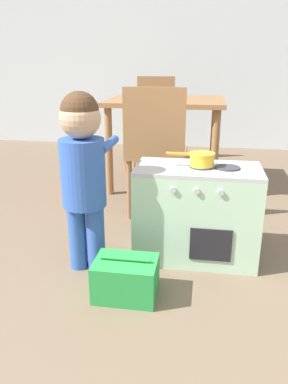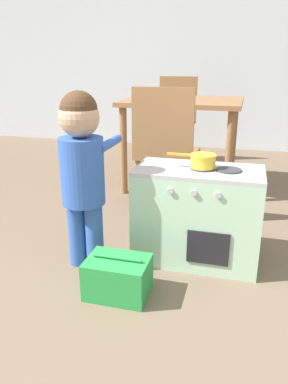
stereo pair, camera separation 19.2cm
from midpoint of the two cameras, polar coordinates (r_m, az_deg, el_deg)
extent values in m
cube|color=silver|center=(4.69, 5.42, 22.75)|extent=(10.00, 0.06, 2.60)
cube|color=#B2DBB7|center=(1.99, 5.23, -3.52)|extent=(0.64, 0.34, 0.48)
cube|color=#B7BABC|center=(1.91, 5.46, 3.47)|extent=(0.64, 0.34, 0.02)
cylinder|color=#38383D|center=(1.90, 5.95, 3.85)|extent=(0.13, 0.13, 0.01)
cylinder|color=#38383D|center=(1.90, 9.80, 3.65)|extent=(0.13, 0.13, 0.01)
cube|color=black|center=(1.87, 7.21, -8.09)|extent=(0.20, 0.01, 0.17)
cylinder|color=#B2B2B7|center=(1.77, 1.39, 0.25)|extent=(0.03, 0.01, 0.03)
cylinder|color=#B2B2B7|center=(1.76, 4.99, 0.06)|extent=(0.03, 0.01, 0.03)
cylinder|color=#B2B2B7|center=(1.76, 8.62, -0.13)|extent=(0.03, 0.01, 0.03)
cylinder|color=yellow|center=(1.89, 5.99, 4.94)|extent=(0.12, 0.12, 0.07)
cylinder|color=yellow|center=(1.89, 6.02, 5.75)|extent=(0.13, 0.13, 0.01)
cylinder|color=orange|center=(1.90, 2.33, 5.79)|extent=(0.12, 0.02, 0.02)
cylinder|color=#335BB7|center=(1.95, -12.89, -6.66)|extent=(0.09, 0.09, 0.35)
cylinder|color=#335BB7|center=(1.92, -10.21, -6.93)|extent=(0.09, 0.09, 0.35)
cylinder|color=#335BB7|center=(1.82, -12.27, 2.80)|extent=(0.21, 0.21, 0.33)
sphere|color=tan|center=(1.76, -12.87, 10.89)|extent=(0.19, 0.19, 0.19)
sphere|color=#4C331E|center=(1.76, -12.95, 11.96)|extent=(0.17, 0.17, 0.17)
cylinder|color=#335BB7|center=(1.94, -13.81, 7.23)|extent=(0.04, 0.26, 0.04)
cylinder|color=#335BB7|center=(1.87, -8.34, 7.17)|extent=(0.04, 0.26, 0.04)
cube|color=green|center=(1.73, -6.04, -13.04)|extent=(0.28, 0.21, 0.18)
cylinder|color=green|center=(1.68, -6.16, -10.21)|extent=(0.22, 0.02, 0.02)
cube|color=olive|center=(3.12, 1.59, 13.65)|extent=(0.93, 0.77, 0.03)
cylinder|color=olive|center=(2.94, -7.21, 6.04)|extent=(0.06, 0.06, 0.69)
cylinder|color=olive|center=(2.83, 8.81, 5.41)|extent=(0.06, 0.06, 0.69)
cylinder|color=olive|center=(3.56, -4.29, 8.43)|extent=(0.06, 0.06, 0.69)
cylinder|color=olive|center=(3.46, 8.99, 7.95)|extent=(0.06, 0.06, 0.69)
cube|color=olive|center=(2.55, -0.12, 5.95)|extent=(0.39, 0.39, 0.03)
cube|color=olive|center=(2.33, -0.86, 10.43)|extent=(0.39, 0.02, 0.43)
cylinder|color=olive|center=(2.49, -4.45, 0.30)|extent=(0.04, 0.04, 0.41)
cylinder|color=olive|center=(2.43, 3.06, -0.10)|extent=(0.04, 0.04, 0.41)
cylinder|color=olive|center=(2.79, -2.89, 2.46)|extent=(0.04, 0.04, 0.41)
cylinder|color=olive|center=(2.74, 3.82, 2.14)|extent=(0.04, 0.04, 0.41)
cube|color=olive|center=(3.84, -0.03, 10.48)|extent=(0.39, 0.39, 0.03)
cube|color=olive|center=(3.99, 0.40, 14.14)|extent=(0.39, 0.02, 0.43)
cylinder|color=olive|center=(3.75, -2.93, 6.85)|extent=(0.04, 0.04, 0.41)
cylinder|color=olive|center=(3.70, 2.08, 6.68)|extent=(0.04, 0.04, 0.41)
cylinder|color=olive|center=(4.07, -1.95, 7.83)|extent=(0.04, 0.04, 0.41)
cylinder|color=olive|center=(4.02, 2.68, 7.68)|extent=(0.04, 0.04, 0.41)
camera|label=1|loc=(0.10, -92.86, -1.00)|focal=35.00mm
camera|label=2|loc=(0.10, 87.14, 1.00)|focal=35.00mm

